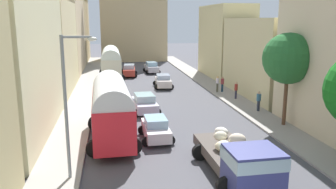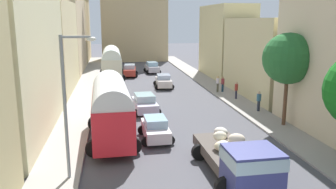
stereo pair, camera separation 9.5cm
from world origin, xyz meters
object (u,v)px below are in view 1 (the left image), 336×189
Objects in this scene: pedestrian_2 at (222,84)px; pedestrian_3 at (236,89)px; car_1 at (152,67)px; cargo_truck_0 at (240,159)px; car_3 at (145,103)px; pedestrian_1 at (217,83)px; car_0 at (163,81)px; pedestrian_0 at (259,101)px; streetlamp_near at (70,97)px; parked_bus_1 at (111,61)px; car_4 at (129,70)px; parked_bus_0 at (112,107)px; car_2 at (156,128)px.

pedestrian_2 is 0.97× the size of pedestrian_3.
cargo_truck_0 is at bearing -89.85° from car_1.
car_3 is 10.56m from pedestrian_1.
car_0 is 2.20× the size of pedestrian_0.
streetlamp_near reaches higher than car_1.
pedestrian_0 is (6.16, 11.85, -0.14)m from cargo_truck_0.
parked_bus_1 is 2.16× the size of car_4.
car_1 is 22.01m from car_3.
pedestrian_2 is at bearing 93.88° from pedestrian_3.
car_3 is (-3.14, -10.42, 0.00)m from car_0.
pedestrian_3 is (11.77, -14.71, -1.21)m from parked_bus_1.
pedestrian_1 reaches higher than car_0.
cargo_truck_0 is 20.73m from pedestrian_2.
cargo_truck_0 reaches higher than car_1.
pedestrian_1 reaches higher than car_4.
car_4 is 2.33× the size of pedestrian_3.
pedestrian_3 is at bearing 39.37° from parked_bus_0.
streetlamp_near is (-1.88, -5.31, 1.85)m from parked_bus_0.
parked_bus_1 is 5.04× the size of pedestrian_0.
cargo_truck_0 reaches higher than pedestrian_1.
pedestrian_1 reaches higher than pedestrian_0.
parked_bus_0 is 2.05× the size of car_0.
car_2 is 0.89× the size of car_4.
car_1 is at bearing 90.15° from cargo_truck_0.
pedestrian_3 is at bearing -59.89° from car_4.
streetlamp_near is (-7.83, 1.47, 2.94)m from cargo_truck_0.
car_4 is at bearing 125.73° from pedestrian_2.
cargo_truck_0 is at bearing -109.65° from pedestrian_3.
pedestrian_3 reaches higher than pedestrian_2.
car_1 is at bearing 104.93° from pedestrian_0.
parked_bus_1 is 2.33× the size of car_1.
cargo_truck_0 is 1.01× the size of streetlamp_near.
pedestrian_1 is at bearing 58.19° from car_2.
car_0 is (5.86, 17.14, -1.48)m from parked_bus_0.
car_1 is 2.23× the size of pedestrian_2.
cargo_truck_0 is 7.33m from car_2.
parked_bus_1 is 5.19× the size of pedestrian_2.
car_4 is 15.62m from pedestrian_2.
pedestrian_3 is at bearing 47.52° from car_2.
car_0 is at bearing 73.24° from car_3.
cargo_truck_0 is 13.89m from car_3.
car_2 is at bearing -150.61° from pedestrian_0.
car_1 is 0.56× the size of streetlamp_near.
car_3 is 2.32× the size of pedestrian_0.
cargo_truck_0 is 3.90× the size of pedestrian_0.
cargo_truck_0 is (5.89, -31.21, -1.10)m from parked_bus_1.
pedestrian_1 is (8.58, -12.67, 0.24)m from car_4.
pedestrian_1 reaches higher than pedestrian_2.
pedestrian_2 is at bearing -54.27° from car_4.
car_2 is at bearing -123.48° from pedestrian_2.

